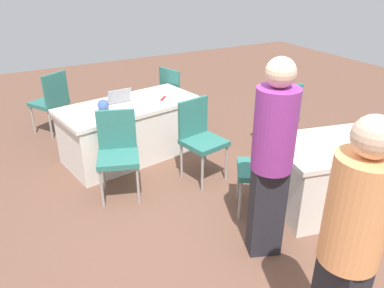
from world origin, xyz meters
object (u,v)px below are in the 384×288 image
Objects in this scene: yarn_ball at (103,105)px; person_attendee_standing at (350,241)px; table_mid_left at (349,173)px; chair_back_row at (281,111)px; chair_tucked_right at (52,99)px; chair_by_pillar at (176,94)px; chair_aisle at (200,135)px; chair_tucked_left at (267,164)px; scissors_red at (163,98)px; table_foreground at (131,130)px; chair_near_front at (118,149)px; laptop_silver at (123,104)px; person_presenter at (272,153)px.

person_attendee_standing is at bearing 97.65° from yarn_ball.
chair_back_row reaches higher than table_mid_left.
chair_by_pillar is at bearing -52.29° from chair_tucked_right.
chair_aisle is 1.32m from chair_back_row.
chair_back_row is (-0.86, 1.42, 0.03)m from chair_by_pillar.
chair_by_pillar is at bearing 141.86° from chair_back_row.
chair_tucked_left is 1.00× the size of chair_aisle.
person_attendee_standing is at bearing -103.49° from chair_back_row.
chair_aisle reaches higher than scissors_red.
scissors_red is (1.36, -0.79, 0.17)m from chair_back_row.
table_mid_left is 2.92m from yarn_ball.
table_foreground is 0.59m from scissors_red.
chair_tucked_right is at bearing -71.01° from chair_aisle.
chair_tucked_left reaches higher than yarn_ball.
chair_near_front reaches higher than chair_by_pillar.
laptop_silver is at bearing -95.09° from chair_tucked_right.
chair_tucked_left reaches higher than chair_near_front.
table_mid_left is at bearing 125.05° from laptop_silver.
chair_near_front is (0.45, 0.81, 0.17)m from table_foreground.
person_presenter reaches higher than chair_back_row.
laptop_silver is (-0.34, -0.74, 0.23)m from chair_near_front.
chair_by_pillar is 4.10m from person_attendee_standing.
yarn_ball is at bearing -79.44° from chair_by_pillar.
chair_back_row reaches higher than chair_tucked_left.
person_presenter reaches higher than chair_tucked_right.
person_attendee_standing is at bearing -29.12° from chair_by_pillar.
table_foreground is at bearing -90.35° from chair_tucked_right.
chair_back_row reaches higher than table_foreground.
table_mid_left is 10.14× the size of scissors_red.
table_mid_left is at bearing 165.81° from chair_near_front.
scissors_red is at bearing 1.50° from person_attendee_standing.
chair_by_pillar is at bearing -152.87° from yarn_ball.
yarn_ball is at bearing 64.79° from chair_tucked_left.
person_attendee_standing is (1.54, 1.20, 0.60)m from table_mid_left.
chair_aisle is at bearing -2.01° from person_attendee_standing.
chair_tucked_right is at bearing 161.91° from chair_back_row.
table_foreground is at bearing -59.47° from person_presenter.
chair_tucked_left is at bearing 111.55° from laptop_silver.
person_presenter reaches higher than chair_aisle.
yarn_ball is 0.76× the size of scissors_red.
table_foreground is 13.92× the size of yarn_ball.
yarn_ball reaches higher than table_foreground.
chair_back_row reaches higher than chair_tucked_right.
chair_near_front is 0.78m from yarn_ball.
person_presenter is 5.26× the size of laptop_silver.
table_mid_left is 2.86m from chair_by_pillar.
table_mid_left is 0.93m from chair_tucked_left.
chair_tucked_right reaches higher than scissors_red.
chair_near_front is (2.07, -1.37, 0.17)m from table_mid_left.
chair_tucked_left is 0.54× the size of person_presenter.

